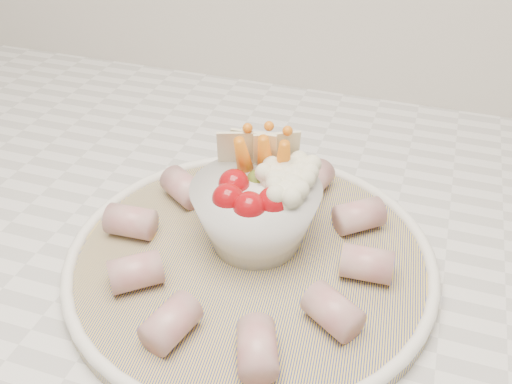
% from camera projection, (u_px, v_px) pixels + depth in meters
% --- Properties ---
extents(serving_platter, '(0.39, 0.39, 0.02)m').
position_uv_depth(serving_platter, '(251.00, 258.00, 0.56)').
color(serving_platter, navy).
rests_on(serving_platter, kitchen_counter).
extents(veggie_bowl, '(0.13, 0.13, 0.11)m').
position_uv_depth(veggie_bowl, '(259.00, 207.00, 0.55)').
color(veggie_bowl, silver).
rests_on(veggie_bowl, serving_platter).
extents(cured_meat_rolls, '(0.28, 0.29, 0.03)m').
position_uv_depth(cured_meat_rolls, '(250.00, 243.00, 0.55)').
color(cured_meat_rolls, '#A44B50').
rests_on(cured_meat_rolls, serving_platter).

